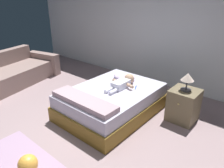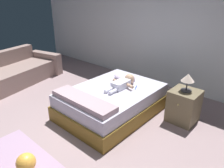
{
  "view_description": "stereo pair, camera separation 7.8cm",
  "coord_description": "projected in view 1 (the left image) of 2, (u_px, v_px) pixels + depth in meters",
  "views": [
    {
      "loc": [
        2.46,
        -1.38,
        2.04
      ],
      "look_at": [
        0.29,
        1.18,
        0.58
      ],
      "focal_mm": 33.92,
      "sensor_mm": 36.0,
      "label": 1
    },
    {
      "loc": [
        2.52,
        -1.33,
        2.04
      ],
      "look_at": [
        0.29,
        1.18,
        0.58
      ],
      "focal_mm": 33.92,
      "sensor_mm": 36.0,
      "label": 2
    }
  ],
  "objects": [
    {
      "name": "couch",
      "position": [
        12.0,
        74.0,
        5.01
      ],
      "size": [
        1.44,
        2.27,
        0.74
      ],
      "color": "gray",
      "rests_on": "ground_plane"
    },
    {
      "name": "bed",
      "position": [
        112.0,
        101.0,
        3.81
      ],
      "size": [
        1.3,
        1.82,
        0.48
      ],
      "color": "brown",
      "rests_on": "ground_plane"
    },
    {
      "name": "toothbrush",
      "position": [
        136.0,
        87.0,
        3.77
      ],
      "size": [
        0.08,
        0.15,
        0.02
      ],
      "color": "blue",
      "rests_on": "bed"
    },
    {
      "name": "baby",
      "position": [
        123.0,
        83.0,
        3.8
      ],
      "size": [
        0.48,
        0.7,
        0.19
      ],
      "color": "white",
      "rests_on": "bed"
    },
    {
      "name": "lamp",
      "position": [
        188.0,
        78.0,
        3.39
      ],
      "size": [
        0.21,
        0.21,
        0.3
      ],
      "color": "#333338",
      "rests_on": "nightstand"
    },
    {
      "name": "ground_plane",
      "position": [
        48.0,
        137.0,
        3.24
      ],
      "size": [
        8.0,
        8.0,
        0.0
      ],
      "primitive_type": "plane",
      "color": "gray"
    },
    {
      "name": "wall_behind_bed",
      "position": [
        154.0,
        28.0,
        4.83
      ],
      "size": [
        8.0,
        0.12,
        2.57
      ],
      "primitive_type": "cube",
      "color": "silver",
      "rests_on": "ground_plane"
    },
    {
      "name": "nightstand",
      "position": [
        183.0,
        105.0,
        3.58
      ],
      "size": [
        0.45,
        0.48,
        0.56
      ],
      "color": "brown",
      "rests_on": "ground_plane"
    },
    {
      "name": "toy_ball",
      "position": [
        28.0,
        164.0,
        2.56
      ],
      "size": [
        0.24,
        0.24,
        0.24
      ],
      "primitive_type": "sphere",
      "color": "gold",
      "rests_on": "rug"
    },
    {
      "name": "blanket",
      "position": [
        84.0,
        101.0,
        3.22
      ],
      "size": [
        1.17,
        0.32,
        0.09
      ],
      "color": "#A88F98",
      "rests_on": "bed"
    },
    {
      "name": "pillow",
      "position": [
        124.0,
        77.0,
        4.12
      ],
      "size": [
        0.45,
        0.34,
        0.11
      ],
      "color": "silver",
      "rests_on": "bed"
    }
  ]
}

